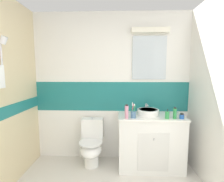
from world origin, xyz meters
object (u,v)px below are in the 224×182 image
at_px(toilet, 92,144).
at_px(soap_dispenser, 167,115).
at_px(deodorant_spray_can, 175,113).
at_px(sink_basin, 148,112).
at_px(toothbrush_cup, 133,114).
at_px(hair_gel_jar, 182,116).
at_px(shampoo_bottle_tall, 127,112).

bearing_deg(toilet, soap_dispenser, -10.34).
bearing_deg(deodorant_spray_can, sink_basin, 151.96).
relative_size(toilet, toothbrush_cup, 3.31).
distance_m(toilet, hair_gel_jar, 1.46).
bearing_deg(shampoo_bottle_tall, soap_dispenser, 0.18).
relative_size(deodorant_spray_can, hair_gel_jar, 2.09).
height_order(sink_basin, soap_dispenser, sink_basin).
height_order(sink_basin, hair_gel_jar, sink_basin).
relative_size(toothbrush_cup, shampoo_bottle_tall, 1.11).
xyz_separation_m(toothbrush_cup, deodorant_spray_can, (0.59, -0.02, 0.02)).
height_order(sink_basin, shampoo_bottle_tall, shampoo_bottle_tall).
bearing_deg(sink_basin, hair_gel_jar, -22.41).
bearing_deg(hair_gel_jar, soap_dispenser, -178.66).
bearing_deg(soap_dispenser, toothbrush_cup, 176.95).
xyz_separation_m(toilet, soap_dispenser, (1.14, -0.21, 0.55)).
bearing_deg(sink_basin, soap_dispenser, -38.53).
bearing_deg(deodorant_spray_can, hair_gel_jar, 0.25).
bearing_deg(shampoo_bottle_tall, deodorant_spray_can, 0.52).
distance_m(shampoo_bottle_tall, hair_gel_jar, 0.80).
height_order(toothbrush_cup, deodorant_spray_can, toothbrush_cup).
distance_m(sink_basin, soap_dispenser, 0.31).
relative_size(soap_dispenser, shampoo_bottle_tall, 0.70).
distance_m(soap_dispenser, hair_gel_jar, 0.21).
bearing_deg(toilet, hair_gel_jar, -8.54).
height_order(soap_dispenser, shampoo_bottle_tall, shampoo_bottle_tall).
height_order(toilet, hair_gel_jar, hair_gel_jar).
bearing_deg(shampoo_bottle_tall, sink_basin, 29.22).
bearing_deg(soap_dispenser, sink_basin, 141.47).
bearing_deg(deodorant_spray_can, toothbrush_cup, 177.94).
bearing_deg(shampoo_bottle_tall, toothbrush_cup, 15.50).
relative_size(sink_basin, toilet, 0.50).
relative_size(toilet, shampoo_bottle_tall, 3.69).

